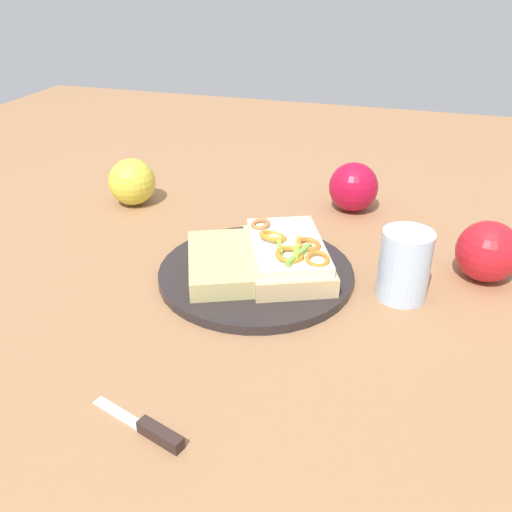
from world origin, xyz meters
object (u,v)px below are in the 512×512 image
apple_1 (353,187)px  apple_0 (132,182)px  plate (256,273)px  apple_2 (488,251)px  sandwich (287,254)px  bread_slice_side (225,262)px  drinking_glass (404,265)px  knife (149,429)px

apple_1 → apple_0: bearing=102.9°
plate → apple_0: 0.33m
apple_1 → apple_2: (-0.18, -0.20, -0.00)m
sandwich → apple_1: bearing=144.3°
bread_slice_side → apple_0: apple_0 is taller
apple_0 → bread_slice_side: bearing=-129.0°
apple_1 → apple_2: size_ratio=1.01×
apple_1 → drinking_glass: drinking_glass is taller
apple_1 → knife: 0.57m
apple_1 → knife: apple_1 is taller
bread_slice_side → apple_2: bearing=83.7°
sandwich → knife: (-0.31, 0.05, -0.03)m
plate → knife: bearing=177.4°
apple_0 → drinking_glass: 0.50m
sandwich → knife: size_ratio=1.77×
bread_slice_side → knife: size_ratio=1.35×
apple_0 → sandwich: bearing=-117.0°
plate → apple_1: (0.26, -0.09, 0.04)m
sandwich → apple_0: apple_0 is taller
sandwich → apple_1: (0.25, -0.05, 0.01)m
plate → bread_slice_side: bearing=113.4°
apple_1 → sandwich: bearing=167.7°
apple_0 → knife: apple_0 is taller
bread_slice_side → apple_2: size_ratio=1.79×
bread_slice_side → apple_1: (0.28, -0.13, 0.02)m
sandwich → drinking_glass: bearing=64.1°
apple_2 → knife: (-0.38, 0.31, -0.04)m
apple_1 → drinking_glass: bearing=-158.7°
sandwich → bread_slice_side: bearing=-90.7°
plate → apple_2: (0.09, -0.30, 0.03)m
bread_slice_side → plate: bearing=89.9°
bread_slice_side → drinking_glass: 0.23m
apple_0 → drinking_glass: bearing=-109.7°
knife → apple_1: bearing=-82.7°
apple_0 → knife: 0.54m
plate → drinking_glass: 0.20m
apple_2 → drinking_glass: drinking_glass is taller
knife → apple_2: bearing=-111.0°
apple_0 → apple_2: bearing=-99.0°
plate → apple_0: bearing=57.5°
drinking_glass → knife: bearing=145.9°
plate → drinking_glass: bearing=-87.3°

